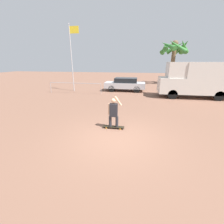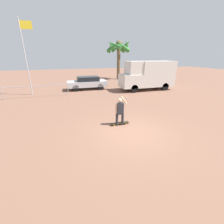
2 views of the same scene
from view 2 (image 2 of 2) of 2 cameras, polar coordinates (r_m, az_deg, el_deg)
The scene contains 8 objects.
ground_plane at distance 7.68m, azimuth 7.54°, elevation -7.48°, with size 80.00×80.00×0.00m, color brown.
skateboard at distance 8.36m, azimuth 2.94°, elevation -4.28°, with size 1.05×0.24×0.09m.
person_skateboarder at distance 8.06m, azimuth 3.04°, elevation 0.90°, with size 0.65×0.22×1.53m.
camper_van at distance 17.34m, azimuth 13.59°, elevation 13.68°, with size 5.93×2.04×3.07m.
parked_car_silver at distance 17.42m, azimuth -9.38°, elevation 11.03°, with size 4.34×1.73×1.43m.
palm_tree_near_van at distance 25.13m, azimuth 2.71°, elevation 23.19°, with size 4.00×3.92×5.95m.
flagpole at distance 16.42m, azimuth -30.02°, elevation 19.04°, with size 1.04×0.12×6.66m.
plaza_railing_segment at distance 15.30m, azimuth -26.82°, elevation 8.40°, with size 5.46×0.05×1.08m.
Camera 2 is at (-2.90, -6.14, 3.60)m, focal length 24.00 mm.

